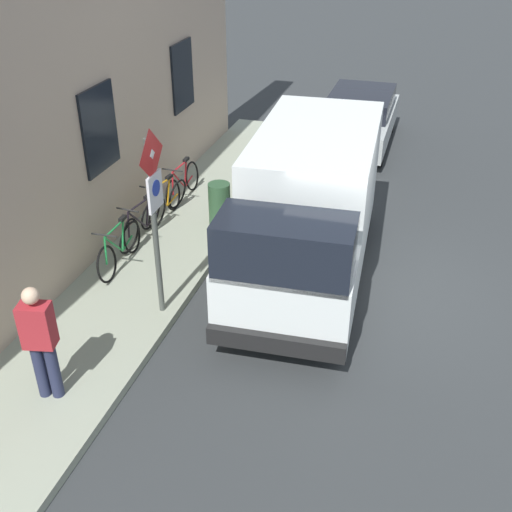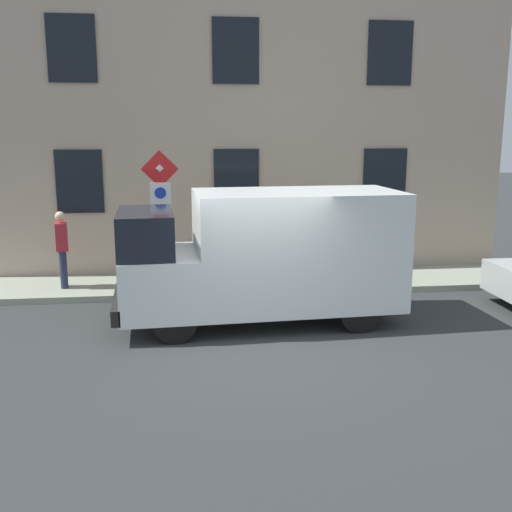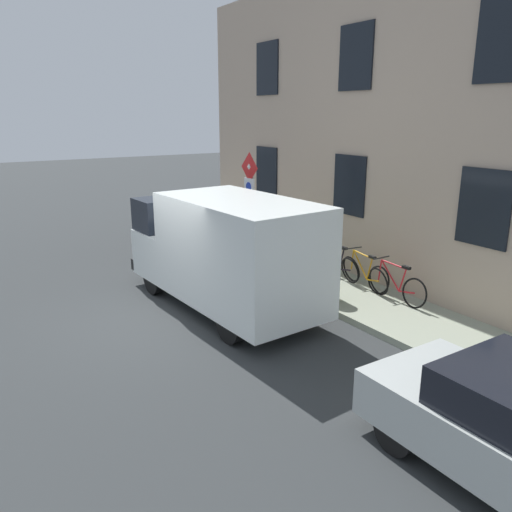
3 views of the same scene
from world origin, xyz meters
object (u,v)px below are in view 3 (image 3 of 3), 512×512
(delivery_van, at_px, (224,250))
(bicycle_green, at_px, (313,255))
(bicycle_orange, at_px, (364,273))
(bicycle_red, at_px, (396,284))
(pedestrian, at_px, (230,216))
(sign_post_stacked, at_px, (250,194))
(bicycle_black, at_px, (337,263))
(litter_bin, at_px, (328,279))

(delivery_van, relative_size, bicycle_green, 3.17)
(bicycle_orange, bearing_deg, bicycle_green, 7.39)
(bicycle_red, height_order, pedestrian, pedestrian)
(sign_post_stacked, height_order, bicycle_green, sign_post_stacked)
(bicycle_black, bearing_deg, pedestrian, 13.52)
(delivery_van, height_order, litter_bin, delivery_van)
(bicycle_red, distance_m, bicycle_black, 1.95)
(sign_post_stacked, xyz_separation_m, pedestrian, (0.65, 2.23, -1.05))
(sign_post_stacked, relative_size, bicycle_orange, 1.71)
(bicycle_green, bearing_deg, bicycle_black, 177.29)
(bicycle_orange, xyz_separation_m, bicycle_black, (-0.00, 0.97, 0.00))
(bicycle_green, distance_m, pedestrian, 3.39)
(bicycle_red, relative_size, bicycle_green, 1.00)
(litter_bin, bearing_deg, pedestrian, 84.45)
(litter_bin, bearing_deg, bicycle_red, -37.43)
(sign_post_stacked, relative_size, bicycle_black, 1.71)
(bicycle_black, xyz_separation_m, litter_bin, (-1.18, -1.05, 0.08))
(bicycle_orange, bearing_deg, bicycle_red, -172.69)
(pedestrian, bearing_deg, delivery_van, -43.83)
(bicycle_black, bearing_deg, bicycle_green, 4.68)
(bicycle_black, bearing_deg, bicycle_orange, -175.35)
(sign_post_stacked, height_order, pedestrian, sign_post_stacked)
(bicycle_orange, bearing_deg, pedestrian, 14.61)
(bicycle_red, xyz_separation_m, bicycle_orange, (0.00, 0.97, 0.00))
(delivery_van, height_order, bicycle_black, delivery_van)
(bicycle_orange, height_order, pedestrian, pedestrian)
(delivery_van, bearing_deg, bicycle_green, -76.89)
(delivery_van, distance_m, bicycle_black, 3.33)
(pedestrian, bearing_deg, bicycle_red, -6.55)
(delivery_van, height_order, bicycle_red, delivery_van)
(bicycle_red, height_order, litter_bin, litter_bin)
(bicycle_black, height_order, litter_bin, litter_bin)
(bicycle_green, height_order, pedestrian, pedestrian)
(sign_post_stacked, xyz_separation_m, bicycle_orange, (1.32, -3.00, -1.61))
(bicycle_red, distance_m, bicycle_orange, 0.97)
(bicycle_black, relative_size, pedestrian, 1.00)
(bicycle_red, bearing_deg, sign_post_stacked, 18.91)
(bicycle_black, xyz_separation_m, bicycle_green, (-0.00, 0.97, 0.00))
(bicycle_orange, xyz_separation_m, litter_bin, (-1.18, -0.07, 0.08))
(bicycle_orange, relative_size, bicycle_black, 1.00)
(delivery_van, bearing_deg, bicycle_black, -93.74)
(sign_post_stacked, bearing_deg, bicycle_red, -71.64)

